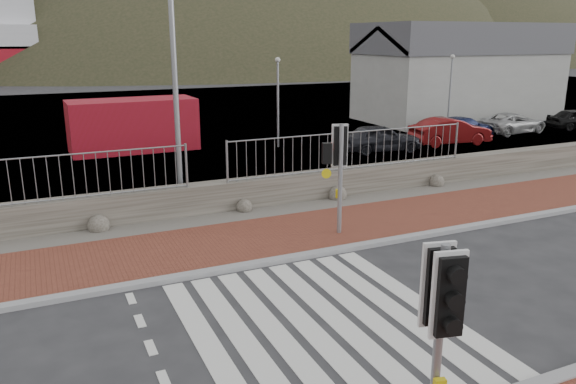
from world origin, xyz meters
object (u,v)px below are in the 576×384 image
car_c (463,127)px  car_a (380,138)px  shipping_container (133,125)px  car_d (513,123)px  traffic_signal_near (441,307)px  streetlight (177,37)px  car_b (450,131)px  traffic_signal_far (339,156)px

car_c → car_a: bearing=93.2°
shipping_container → car_a: bearing=-27.7°
car_c → car_d: car_c is taller
traffic_signal_near → car_d: size_ratio=0.71×
car_a → car_c: car_a is taller
shipping_container → car_c: bearing=-14.7°
streetlight → shipping_container: (0.12, 9.73, -3.86)m
traffic_signal_near → car_b: bearing=62.4°
streetlight → shipping_container: 10.47m
car_d → car_b: bearing=98.3°
traffic_signal_near → shipping_container: bearing=102.9°
traffic_signal_near → car_d: (19.36, 17.72, -1.48)m
shipping_container → car_d: bearing=-12.0°
car_b → car_c: 2.10m
car_c → car_d: (3.53, 0.13, -0.01)m
streetlight → car_d: (19.45, 6.13, -4.47)m
traffic_signal_far → streetlight: bearing=-39.3°
car_b → car_a: bearing=97.2°
traffic_signal_far → traffic_signal_near: bearing=83.7°
streetlight → car_d: streetlight is taller
traffic_signal_far → streetlight: streetlight is taller
traffic_signal_far → car_c: traffic_signal_far is taller
car_a → car_b: size_ratio=0.93×
traffic_signal_near → shipping_container: size_ratio=0.50×
streetlight → car_c: bearing=5.3°
traffic_signal_far → car_d: 19.46m
traffic_signal_far → shipping_container: bearing=-63.6°
traffic_signal_far → car_c: (12.94, 10.10, -1.57)m
traffic_signal_near → streetlight: bearing=103.4°
traffic_signal_near → car_d: traffic_signal_near is taller
traffic_signal_far → car_d: traffic_signal_far is taller
traffic_signal_far → car_c: bearing=-127.3°
traffic_signal_far → shipping_container: size_ratio=0.53×
car_d → car_c: bearing=87.0°
traffic_signal_near → traffic_signal_far: (2.88, 7.48, 0.09)m
car_c → car_d: 3.54m
streetlight → car_b: 15.59m
traffic_signal_far → streetlight: size_ratio=0.33×
traffic_signal_far → shipping_container: traffic_signal_far is taller
traffic_signal_far → car_d: size_ratio=0.75×
streetlight → car_b: size_ratio=2.28×
shipping_container → streetlight: bearing=-92.2°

